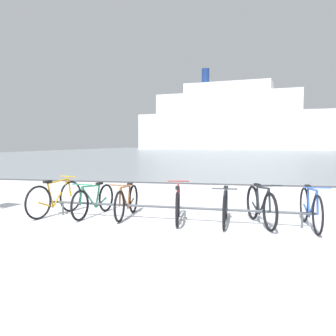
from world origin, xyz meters
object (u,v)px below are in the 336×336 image
(bicycle_2, at_px, (127,201))
(ferry_ship, at_px, (231,122))
(bicycle_6, at_px, (310,208))
(bicycle_0, at_px, (56,198))
(bicycle_5, at_px, (261,206))
(bicycle_3, at_px, (178,204))
(bicycle_1, at_px, (94,200))
(bicycle_4, at_px, (225,207))

(bicycle_2, bearing_deg, ferry_ship, 90.03)
(bicycle_6, xyz_separation_m, ferry_ship, (-3.68, 85.17, 6.62))
(bicycle_0, xyz_separation_m, bicycle_5, (4.34, -0.06, -0.00))
(bicycle_3, bearing_deg, bicycle_0, 179.31)
(bicycle_1, distance_m, bicycle_3, 1.87)
(bicycle_0, height_order, bicycle_3, bicycle_0)
(bicycle_3, height_order, bicycle_4, bicycle_3)
(bicycle_3, bearing_deg, ferry_ship, 90.78)
(bicycle_0, relative_size, ferry_ship, 0.03)
(bicycle_1, distance_m, bicycle_4, 2.83)
(bicycle_6, relative_size, ferry_ship, 0.04)
(bicycle_0, xyz_separation_m, bicycle_3, (2.72, -0.03, -0.02))
(bicycle_0, height_order, bicycle_5, bicycle_0)
(bicycle_2, distance_m, bicycle_6, 3.65)
(bicycle_4, bearing_deg, bicycle_0, 177.99)
(bicycle_0, relative_size, bicycle_6, 0.92)
(bicycle_1, xyz_separation_m, ferry_ship, (0.70, 84.95, 6.65))
(bicycle_4, relative_size, bicycle_5, 0.98)
(bicycle_1, height_order, bicycle_3, bicycle_3)
(bicycle_2, distance_m, ferry_ship, 85.19)
(bicycle_0, height_order, bicycle_1, bicycle_0)
(bicycle_2, height_order, bicycle_5, bicycle_5)
(bicycle_0, bearing_deg, bicycle_4, -2.01)
(bicycle_3, distance_m, bicycle_5, 1.62)
(bicycle_6, bearing_deg, bicycle_5, 175.64)
(bicycle_4, bearing_deg, bicycle_2, 173.35)
(bicycle_5, distance_m, bicycle_6, 0.89)
(bicycle_4, distance_m, bicycle_5, 0.68)
(bicycle_1, xyz_separation_m, bicycle_6, (4.38, -0.22, 0.03))
(bicycle_3, relative_size, bicycle_4, 1.04)
(bicycle_1, relative_size, bicycle_5, 1.02)
(bicycle_1, xyz_separation_m, bicycle_4, (2.82, -0.23, 0.01))
(bicycle_2, relative_size, bicycle_5, 0.99)
(bicycle_2, bearing_deg, bicycle_3, -7.42)
(bicycle_0, distance_m, bicycle_5, 4.34)
(ferry_ship, bearing_deg, bicycle_0, -91.04)
(bicycle_2, relative_size, bicycle_6, 0.94)
(bicycle_3, height_order, ferry_ship, ferry_ship)
(bicycle_4, height_order, bicycle_6, bicycle_6)
(bicycle_6, bearing_deg, bicycle_1, 177.13)
(bicycle_2, xyz_separation_m, bicycle_4, (2.08, -0.24, 0.01))
(bicycle_0, xyz_separation_m, ferry_ship, (1.55, 85.04, 6.61))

